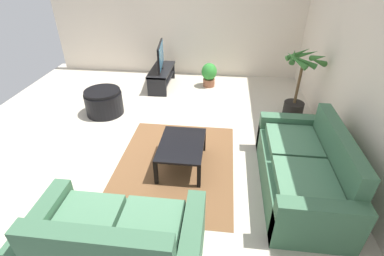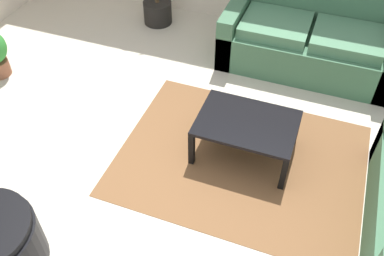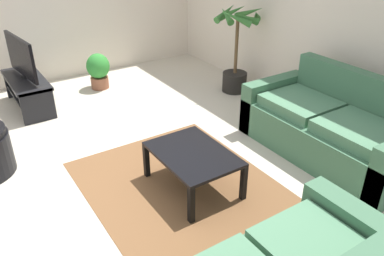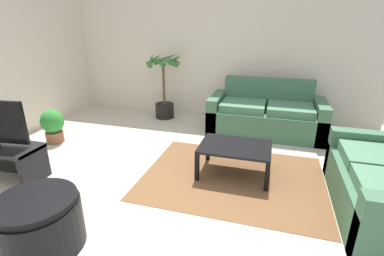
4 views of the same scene
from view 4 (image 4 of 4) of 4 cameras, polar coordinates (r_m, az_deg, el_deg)
ground_plane at (r=3.30m, az=-5.68°, el=-13.08°), size 6.60×6.60×0.00m
wall_back at (r=5.65m, az=5.60°, el=15.75°), size 6.00×0.06×2.70m
couch_main at (r=5.05m, az=14.63°, el=2.39°), size 1.91×0.90×0.90m
coffee_table at (r=3.56m, az=8.71°, el=-4.27°), size 0.87×0.63×0.39m
area_rug at (r=3.62m, az=8.19°, el=-9.78°), size 2.20×1.70×0.01m
potted_palm at (r=5.63m, az=-5.62°, el=7.87°), size 0.72×0.74×1.29m
potted_plant_small at (r=4.99m, az=-26.33°, el=0.61°), size 0.35×0.35×0.55m
ottoman at (r=2.82m, az=-28.46°, el=-16.54°), size 0.70×0.70×0.48m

